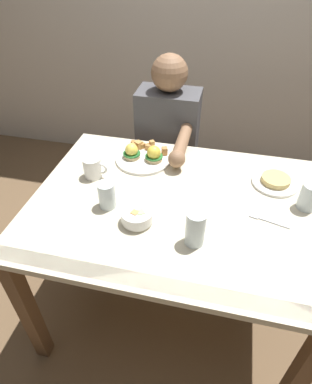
% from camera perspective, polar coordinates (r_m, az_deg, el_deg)
% --- Properties ---
extents(ground_plane, '(6.00, 6.00, 0.00)m').
position_cam_1_polar(ground_plane, '(1.91, 2.62, -18.78)').
color(ground_plane, brown).
extents(dining_table, '(1.20, 0.90, 0.74)m').
position_cam_1_polar(dining_table, '(1.41, 3.37, -5.09)').
color(dining_table, beige).
rests_on(dining_table, ground_plane).
extents(eggs_benedict_plate, '(0.27, 0.27, 0.09)m').
position_cam_1_polar(eggs_benedict_plate, '(1.58, -2.23, 6.47)').
color(eggs_benedict_plate, white).
rests_on(eggs_benedict_plate, dining_table).
extents(fruit_bowl, '(0.12, 0.12, 0.06)m').
position_cam_1_polar(fruit_bowl, '(1.23, -3.36, -4.37)').
color(fruit_bowl, white).
rests_on(fruit_bowl, dining_table).
extents(coffee_mug, '(0.11, 0.08, 0.09)m').
position_cam_1_polar(coffee_mug, '(1.48, -11.05, 4.32)').
color(coffee_mug, white).
rests_on(coffee_mug, dining_table).
extents(fork, '(0.15, 0.06, 0.00)m').
position_cam_1_polar(fork, '(1.33, 18.89, -4.70)').
color(fork, silver).
rests_on(fork, dining_table).
extents(water_glass_near, '(0.07, 0.07, 0.14)m').
position_cam_1_polar(water_glass_near, '(1.15, 6.91, -6.68)').
color(water_glass_near, silver).
rests_on(water_glass_near, dining_table).
extents(water_glass_far, '(0.07, 0.07, 0.11)m').
position_cam_1_polar(water_glass_far, '(1.30, -8.61, -0.77)').
color(water_glass_far, silver).
rests_on(water_glass_far, dining_table).
extents(water_glass_extra, '(0.07, 0.07, 0.11)m').
position_cam_1_polar(water_glass_extra, '(1.42, 25.24, -0.97)').
color(water_glass_extra, silver).
rests_on(water_glass_extra, dining_table).
extents(side_plate, '(0.20, 0.20, 0.04)m').
position_cam_1_polar(side_plate, '(1.52, 20.23, 1.76)').
color(side_plate, white).
rests_on(side_plate, dining_table).
extents(diner_person, '(0.34, 0.54, 1.14)m').
position_cam_1_polar(diner_person, '(1.89, 2.00, 8.56)').
color(diner_person, '#33333D').
rests_on(diner_person, ground_plane).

